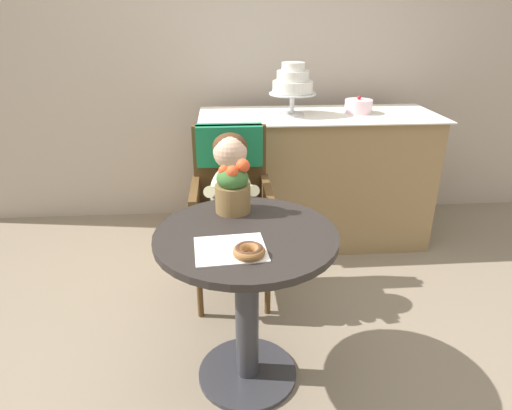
# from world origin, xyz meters

# --- Properties ---
(ground_plane) EXTENTS (8.00, 8.00, 0.00)m
(ground_plane) POSITION_xyz_m (0.00, 0.00, 0.00)
(ground_plane) COLOR gray
(back_wall) EXTENTS (4.80, 0.10, 2.70)m
(back_wall) POSITION_xyz_m (0.00, 1.85, 1.35)
(back_wall) COLOR #B2A393
(back_wall) RESTS_ON ground
(cafe_table) EXTENTS (0.72, 0.72, 0.72)m
(cafe_table) POSITION_xyz_m (0.00, 0.00, 0.51)
(cafe_table) COLOR #282321
(cafe_table) RESTS_ON ground
(wicker_chair) EXTENTS (0.42, 0.45, 0.95)m
(wicker_chair) POSITION_xyz_m (-0.05, 0.72, 0.64)
(wicker_chair) COLOR brown
(wicker_chair) RESTS_ON ground
(seated_child) EXTENTS (0.27, 0.32, 0.73)m
(seated_child) POSITION_xyz_m (-0.05, 0.56, 0.68)
(seated_child) COLOR beige
(seated_child) RESTS_ON ground
(paper_napkin) EXTENTS (0.27, 0.24, 0.00)m
(paper_napkin) POSITION_xyz_m (-0.06, -0.13, 0.72)
(paper_napkin) COLOR white
(paper_napkin) RESTS_ON cafe_table
(donut_front) EXTENTS (0.12, 0.12, 0.04)m
(donut_front) POSITION_xyz_m (0.00, -0.18, 0.74)
(donut_front) COLOR #936033
(donut_front) RESTS_ON cafe_table
(flower_vase) EXTENTS (0.15, 0.15, 0.23)m
(flower_vase) POSITION_xyz_m (-0.04, 0.21, 0.83)
(flower_vase) COLOR brown
(flower_vase) RESTS_ON cafe_table
(display_counter) EXTENTS (1.56, 0.62, 0.90)m
(display_counter) POSITION_xyz_m (0.55, 1.30, 0.45)
(display_counter) COLOR #93754C
(display_counter) RESTS_ON ground
(tiered_cake_stand) EXTENTS (0.30, 0.30, 0.33)m
(tiered_cake_stand) POSITION_xyz_m (0.37, 1.30, 1.10)
(tiered_cake_stand) COLOR silver
(tiered_cake_stand) RESTS_ON display_counter
(round_layer_cake) EXTENTS (0.18, 0.18, 0.11)m
(round_layer_cake) POSITION_xyz_m (0.81, 1.32, 0.94)
(round_layer_cake) COLOR silver
(round_layer_cake) RESTS_ON display_counter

